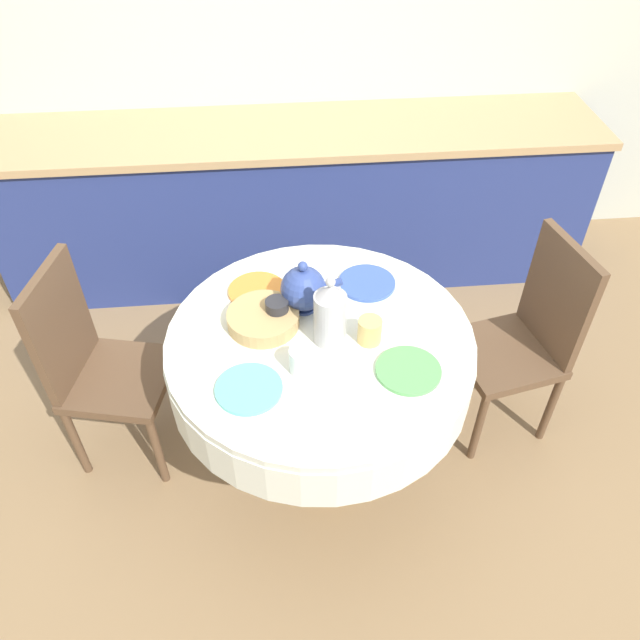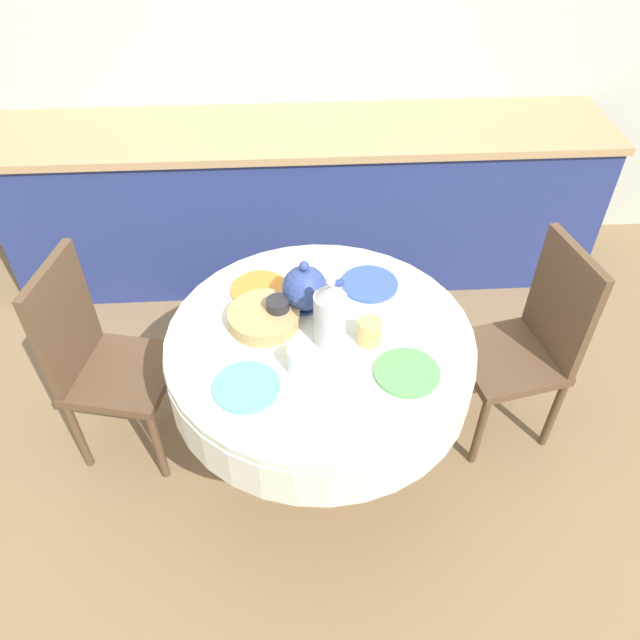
{
  "view_description": "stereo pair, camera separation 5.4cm",
  "coord_description": "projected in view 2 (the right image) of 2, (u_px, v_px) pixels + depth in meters",
  "views": [
    {
      "loc": [
        -0.15,
        -1.6,
        2.35
      ],
      "look_at": [
        0.0,
        0.0,
        0.86
      ],
      "focal_mm": 35.0,
      "sensor_mm": 36.0,
      "label": 1
    },
    {
      "loc": [
        -0.09,
        -1.61,
        2.35
      ],
      "look_at": [
        0.0,
        0.0,
        0.86
      ],
      "focal_mm": 35.0,
      "sensor_mm": 36.0,
      "label": 2
    }
  ],
  "objects": [
    {
      "name": "ground_plane",
      "position": [
        320.0,
        461.0,
        2.78
      ],
      "size": [
        12.0,
        12.0,
        0.0
      ],
      "primitive_type": "plane",
      "color": "#8E704C"
    },
    {
      "name": "wall_back",
      "position": [
        300.0,
        23.0,
        3.19
      ],
      "size": [
        7.0,
        0.05,
        2.6
      ],
      "color": "beige",
      "rests_on": "ground_plane"
    },
    {
      "name": "kitchen_counter",
      "position": [
        305.0,
        202.0,
        3.52
      ],
      "size": [
        3.24,
        0.64,
        0.89
      ],
      "color": "navy",
      "rests_on": "ground_plane"
    },
    {
      "name": "dining_table",
      "position": [
        320.0,
        361.0,
        2.34
      ],
      "size": [
        1.13,
        1.13,
        0.78
      ],
      "color": "brown",
      "rests_on": "ground_plane"
    },
    {
      "name": "chair_left",
      "position": [
        530.0,
        339.0,
        2.61
      ],
      "size": [
        0.48,
        0.48,
        0.96
      ],
      "rotation": [
        0.0,
        0.0,
        -4.5
      ],
      "color": "brown",
      "rests_on": "ground_plane"
    },
    {
      "name": "chair_right",
      "position": [
        99.0,
        356.0,
        2.53
      ],
      "size": [
        0.48,
        0.48,
        0.96
      ],
      "rotation": [
        0.0,
        0.0,
        -1.79
      ],
      "color": "brown",
      "rests_on": "ground_plane"
    },
    {
      "name": "plate_near_left",
      "position": [
        247.0,
        387.0,
        2.06
      ],
      "size": [
        0.22,
        0.22,
        0.01
      ],
      "primitive_type": "cylinder",
      "color": "#60BCB7",
      "rests_on": "dining_table"
    },
    {
      "name": "cup_near_left",
      "position": [
        300.0,
        360.0,
        2.1
      ],
      "size": [
        0.09,
        0.09,
        0.1
      ],
      "primitive_type": "cylinder",
      "color": "white",
      "rests_on": "dining_table"
    },
    {
      "name": "plate_near_right",
      "position": [
        407.0,
        373.0,
        2.11
      ],
      "size": [
        0.22,
        0.22,
        0.01
      ],
      "primitive_type": "cylinder",
      "color": "#5BA85B",
      "rests_on": "dining_table"
    },
    {
      "name": "cup_near_right",
      "position": [
        370.0,
        332.0,
        2.2
      ],
      "size": [
        0.09,
        0.09,
        0.1
      ],
      "primitive_type": "cylinder",
      "color": "#DBB766",
      "rests_on": "dining_table"
    },
    {
      "name": "plate_far_left",
      "position": [
        260.0,
        289.0,
        2.43
      ],
      "size": [
        0.22,
        0.22,
        0.01
      ],
      "primitive_type": "cylinder",
      "color": "orange",
      "rests_on": "dining_table"
    },
    {
      "name": "cup_far_left",
      "position": [
        278.0,
        310.0,
        2.28
      ],
      "size": [
        0.09,
        0.09,
        0.1
      ],
      "primitive_type": "cylinder",
      "color": "#28282D",
      "rests_on": "dining_table"
    },
    {
      "name": "plate_far_right",
      "position": [
        369.0,
        284.0,
        2.46
      ],
      "size": [
        0.22,
        0.22,
        0.01
      ],
      "primitive_type": "cylinder",
      "color": "#3856AD",
      "rests_on": "dining_table"
    },
    {
      "name": "cup_far_right",
      "position": [
        331.0,
        295.0,
        2.34
      ],
      "size": [
        0.09,
        0.09,
        0.1
      ],
      "primitive_type": "cylinder",
      "color": "white",
      "rests_on": "dining_table"
    },
    {
      "name": "coffee_carafe",
      "position": [
        330.0,
        314.0,
        2.15
      ],
      "size": [
        0.12,
        0.12,
        0.28
      ],
      "color": "#B2B2B7",
      "rests_on": "dining_table"
    },
    {
      "name": "teapot",
      "position": [
        305.0,
        288.0,
        2.3
      ],
      "size": [
        0.23,
        0.17,
        0.22
      ],
      "color": "#33478E",
      "rests_on": "dining_table"
    },
    {
      "name": "bread_basket",
      "position": [
        264.0,
        317.0,
        2.28
      ],
      "size": [
        0.26,
        0.26,
        0.06
      ],
      "primitive_type": "cylinder",
      "color": "tan",
      "rests_on": "dining_table"
    }
  ]
}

